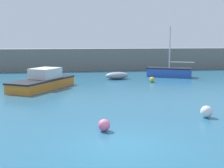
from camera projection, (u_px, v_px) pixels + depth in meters
ground_plane at (122, 148)px, 11.45m from camera, size 120.00×120.00×0.20m
harbor_breakwater at (83, 59)px, 38.38m from camera, size 55.64×2.54×2.63m
motorboat_grey_hull at (43, 81)px, 24.21m from camera, size 5.07×6.36×1.57m
sailboat_twin_hulled at (169, 72)px, 31.59m from camera, size 4.61×3.27×5.05m
fishing_dinghy_green at (117, 76)px, 29.87m from camera, size 2.46×1.52×0.68m
mooring_buoy_white at (207, 112)px, 15.38m from camera, size 0.59×0.59×0.59m
mooring_buoy_yellow at (152, 80)px, 27.74m from camera, size 0.47×0.47×0.47m
mooring_buoy_pink at (104, 125)px, 13.12m from camera, size 0.51×0.51×0.51m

